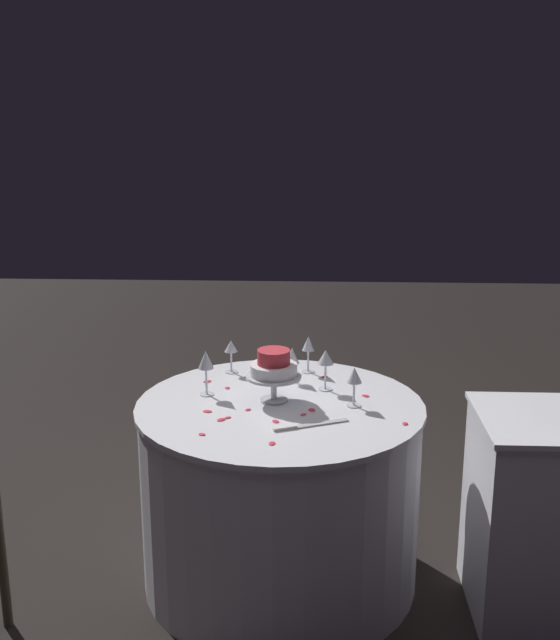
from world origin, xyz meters
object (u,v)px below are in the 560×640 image
wine_glass_2 (206,362)px  cake_knife (306,425)px  wine_glass_3 (354,377)px  wine_glass_1 (231,348)px  decorative_arch (275,234)px  wine_glass_0 (292,357)px  wine_glass_4 (326,359)px  main_table (280,492)px  wine_glass_5 (308,346)px  tiered_cake (274,368)px  side_table (541,515)px

wine_glass_2 → cake_knife: bearing=142.5°
wine_glass_3 → wine_glass_1: bearing=-36.5°
wine_glass_3 → cake_knife: wine_glass_3 is taller
decorative_arch → wine_glass_0: 0.89m
wine_glass_1 → wine_glass_4: wine_glass_4 is taller
wine_glass_2 → cake_knife: 0.53m
wine_glass_3 → main_table: bearing=-2.3°
wine_glass_2 → wine_glass_4: wine_glass_2 is taller
wine_glass_4 → wine_glass_5: (0.07, -0.22, -0.01)m
wine_glass_3 → wine_glass_4: size_ratio=0.92×
wine_glass_0 → main_table: bearing=81.6°
tiered_cake → wine_glass_5: 0.39m
wine_glass_0 → side_table: bearing=156.1°
decorative_arch → wine_glass_0: size_ratio=15.45×
wine_glass_0 → tiered_cake: bearing=74.6°
decorative_arch → side_table: 1.50m
side_table → tiered_cake: tiered_cake is taller
wine_glass_3 → wine_glass_5: size_ratio=0.96×
cake_knife → main_table: bearing=-65.1°
main_table → cake_knife: size_ratio=4.08×
tiered_cake → wine_glass_0: (-0.07, -0.24, -0.03)m
side_table → tiered_cake: 1.17m
side_table → wine_glass_1: (1.24, -0.53, 0.48)m
wine_glass_1 → wine_glass_3: (-0.52, 0.39, 0.01)m
wine_glass_5 → cake_knife: size_ratio=0.59×
wine_glass_1 → wine_glass_4: (-0.41, 0.20, 0.02)m
decorative_arch → wine_glass_3: size_ratio=14.64×
tiered_cake → cake_knife: tiered_cake is taller
wine_glass_4 → cake_knife: wine_glass_4 is taller
wine_glass_3 → decorative_arch: bearing=50.9°
main_table → wine_glass_5: wine_glass_5 is taller
wine_glass_0 → cake_knife: bearing=97.6°
cake_knife → wine_glass_1: bearing=-60.7°
wine_glass_3 → wine_glass_5: wine_glass_5 is taller
wine_glass_0 → wine_glass_4: bearing=145.2°
side_table → wine_glass_5: wine_glass_5 is taller
wine_glass_1 → cake_knife: size_ratio=0.53×
wine_glass_3 → wine_glass_4: wine_glass_4 is taller
main_table → tiered_cake: size_ratio=5.20×
wine_glass_2 → side_table: bearing=169.4°
main_table → wine_glass_0: size_ratio=7.61×
wine_glass_2 → wine_glass_3: wine_glass_2 is taller
side_table → wine_glass_0: 1.16m
wine_glass_1 → wine_glass_2: wine_glass_2 is taller
wine_glass_1 → wine_glass_5: size_ratio=0.89×
decorative_arch → wine_glass_3: bearing=-129.1°
wine_glass_4 → main_table: bearing=43.3°
decorative_arch → side_table: decorative_arch is taller
side_table → wine_glass_2: bearing=-10.6°
decorative_arch → main_table: size_ratio=2.03×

